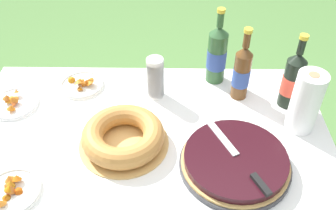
% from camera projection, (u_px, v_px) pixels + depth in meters
% --- Properties ---
extents(garden_table, '(1.41, 0.91, 0.68)m').
position_uv_depth(garden_table, '(147.00, 152.00, 1.48)').
color(garden_table, brown).
rests_on(garden_table, ground_plane).
extents(tablecloth, '(1.42, 0.92, 0.10)m').
position_uv_depth(tablecloth, '(147.00, 142.00, 1.44)').
color(tablecloth, white).
rests_on(tablecloth, garden_table).
extents(berry_tart, '(0.39, 0.39, 0.06)m').
position_uv_depth(berry_tart, '(235.00, 161.00, 1.31)').
color(berry_tart, '#38383D').
rests_on(berry_tart, tablecloth).
extents(serving_knife, '(0.19, 0.35, 0.01)m').
position_uv_depth(serving_knife, '(241.00, 161.00, 1.27)').
color(serving_knife, silver).
rests_on(serving_knife, berry_tart).
extents(bundt_cake, '(0.34, 0.34, 0.09)m').
position_uv_depth(bundt_cake, '(123.00, 136.00, 1.38)').
color(bundt_cake, tan).
rests_on(bundt_cake, tablecloth).
extents(cup_stack, '(0.07, 0.07, 0.19)m').
position_uv_depth(cup_stack, '(155.00, 78.00, 1.56)').
color(cup_stack, white).
rests_on(cup_stack, tablecloth).
extents(cider_bottle_green, '(0.09, 0.09, 0.35)m').
position_uv_depth(cider_bottle_green, '(217.00, 54.00, 1.63)').
color(cider_bottle_green, '#2D562D').
rests_on(cider_bottle_green, tablecloth).
extents(cider_bottle_amber, '(0.07, 0.07, 0.33)m').
position_uv_depth(cider_bottle_amber, '(242.00, 72.00, 1.54)').
color(cider_bottle_amber, brown).
rests_on(cider_bottle_amber, tablecloth).
extents(juice_bottle_red, '(0.08, 0.08, 0.33)m').
position_uv_depth(juice_bottle_red, '(292.00, 80.00, 1.50)').
color(juice_bottle_red, black).
rests_on(juice_bottle_red, tablecloth).
extents(snack_plate_near, '(0.20, 0.20, 0.05)m').
position_uv_depth(snack_plate_near, '(11.00, 191.00, 1.24)').
color(snack_plate_near, white).
rests_on(snack_plate_near, tablecloth).
extents(snack_plate_left, '(0.20, 0.20, 0.06)m').
position_uv_depth(snack_plate_left, '(14.00, 103.00, 1.57)').
color(snack_plate_left, white).
rests_on(snack_plate_left, tablecloth).
extents(snack_plate_right, '(0.19, 0.19, 0.06)m').
position_uv_depth(snack_plate_right, '(82.00, 84.00, 1.66)').
color(snack_plate_right, white).
rests_on(snack_plate_right, tablecloth).
extents(paper_towel_roll, '(0.11, 0.11, 0.26)m').
position_uv_depth(paper_towel_roll, '(306.00, 102.00, 1.40)').
color(paper_towel_roll, white).
rests_on(paper_towel_roll, tablecloth).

